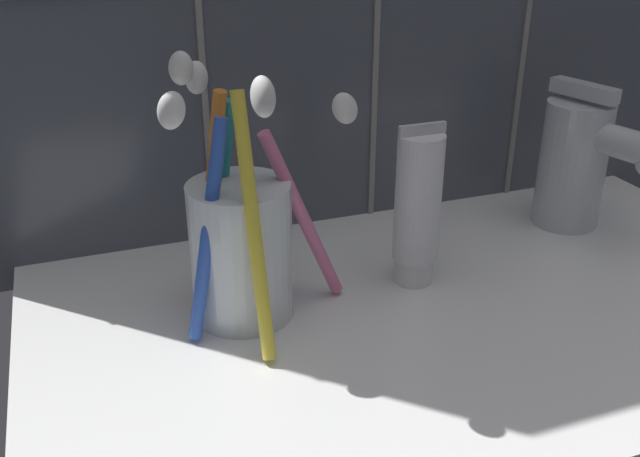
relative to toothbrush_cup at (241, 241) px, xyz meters
The scene contains 4 objects.
sink_counter 15.79cm from the toothbrush_cup, 15.27° to the right, with size 58.61×34.09×2.00cm, color white.
toothbrush_cup is the anchor object (origin of this frame).
toothpaste_tube 13.31cm from the toothbrush_cup, ahead, with size 3.57×3.40×12.43cm.
sink_faucet 31.30cm from the toothbrush_cup, ahead, with size 5.88×11.02×12.65cm.
Camera 1 is at (-23.51, -38.42, 29.07)cm, focal length 40.00 mm.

